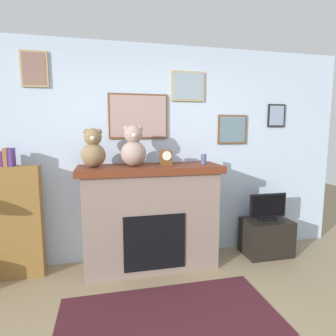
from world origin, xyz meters
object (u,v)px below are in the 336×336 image
bookshelf (19,220)px  tv_stand (266,237)px  teddy_bear_grey (134,148)px  candle_jar (204,159)px  teddy_bear_cream (93,150)px  television (268,208)px  fireplace (151,216)px  mantel_clock (166,158)px

bookshelf → tv_stand: bookshelf is taller
bookshelf → teddy_bear_grey: size_ratio=3.11×
tv_stand → candle_jar: bearing=179.0°
tv_stand → teddy_bear_grey: size_ratio=1.30×
teddy_bear_cream → teddy_bear_grey: teddy_bear_grey is taller
bookshelf → television: bookshelf is taller
candle_jar → teddy_bear_grey: (-0.82, -0.00, 0.15)m
fireplace → candle_jar: candle_jar is taller
tv_stand → teddy_bear_cream: size_ratio=1.41×
mantel_clock → teddy_bear_cream: bearing=179.9°
mantel_clock → candle_jar: bearing=0.2°
teddy_bear_cream → teddy_bear_grey: (0.43, -0.00, 0.02)m
television → bookshelf: bearing=178.0°
mantel_clock → teddy_bear_cream: size_ratio=0.41×
candle_jar → mantel_clock: 0.45m
fireplace → television: 1.50m
tv_stand → mantel_clock: bearing=179.4°
teddy_bear_cream → television: bearing=-0.4°
mantel_clock → teddy_bear_grey: teddy_bear_grey is taller
television → teddy_bear_grey: bearing=179.5°
fireplace → teddy_bear_cream: 1.00m
fireplace → candle_jar: 0.91m
fireplace → tv_stand: 1.55m
candle_jar → fireplace: bearing=178.4°
fireplace → teddy_bear_grey: 0.82m
bookshelf → teddy_bear_grey: 1.45m
mantel_clock → teddy_bear_grey: 0.39m
bookshelf → teddy_bear_cream: (0.80, -0.09, 0.74)m
bookshelf → teddy_bear_cream: 1.10m
mantel_clock → bookshelf: bearing=176.9°
candle_jar → mantel_clock: bearing=-179.8°
mantel_clock → teddy_bear_grey: (-0.37, 0.00, 0.12)m
tv_stand → mantel_clock: 1.69m
bookshelf → mantel_clock: bearing=-3.1°
tv_stand → teddy_bear_cream: 2.41m
fireplace → mantel_clock: size_ratio=9.52×
fireplace → teddy_bear_cream: (-0.62, -0.02, 0.78)m
tv_stand → bookshelf: bearing=178.0°
fireplace → bookshelf: 1.42m
tv_stand → mantel_clock: size_ratio=3.49×
fireplace → tv_stand: (1.50, -0.03, -0.38)m
tv_stand → teddy_bear_grey: 2.05m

